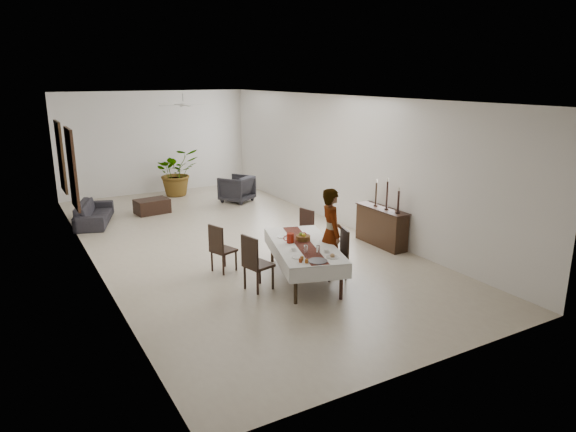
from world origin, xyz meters
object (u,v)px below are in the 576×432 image
(dining_table_top, at_px, (304,246))
(woman, at_px, (331,233))
(sofa, at_px, (94,213))
(sideboard_body, at_px, (381,227))
(red_pitcher, at_px, (290,238))

(dining_table_top, distance_m, woman, 0.57)
(dining_table_top, relative_size, sofa, 1.15)
(dining_table_top, bearing_deg, sofa, 131.89)
(dining_table_top, height_order, sideboard_body, sideboard_body)
(sofa, bearing_deg, red_pitcher, -137.43)
(red_pitcher, distance_m, sideboard_body, 2.80)
(dining_table_top, height_order, sofa, dining_table_top)
(dining_table_top, bearing_deg, woman, 6.34)
(woman, xyz_separation_m, sideboard_body, (2.00, 0.95, -0.43))
(dining_table_top, relative_size, red_pitcher, 12.00)
(dining_table_top, distance_m, sideboard_body, 2.68)
(sideboard_body, bearing_deg, dining_table_top, -161.53)
(red_pitcher, xyz_separation_m, woman, (0.70, -0.29, 0.07))
(red_pitcher, height_order, sideboard_body, red_pitcher)
(dining_table_top, xyz_separation_m, woman, (0.53, -0.10, 0.19))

